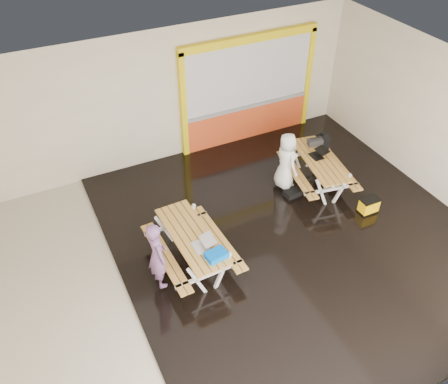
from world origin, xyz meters
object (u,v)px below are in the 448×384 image
picnic_table_left (192,242)px  blue_pouch (216,255)px  person_right (286,161)px  picnic_table_right (318,166)px  toolbox (315,142)px  dark_case (292,193)px  laptop_right (318,154)px  fluke_bag (369,206)px  laptop_left (203,244)px  backpack (323,141)px  person_left (157,255)px

picnic_table_left → blue_pouch: size_ratio=5.38×
picnic_table_left → person_right: 3.27m
picnic_table_right → toolbox: size_ratio=5.59×
dark_case → laptop_right: bearing=16.6°
laptop_right → blue_pouch: (-3.63, -1.94, 0.03)m
picnic_table_right → person_right: (-0.78, 0.24, 0.22)m
dark_case → fluke_bag: (1.24, -1.28, 0.11)m
laptop_left → toolbox: bearing=27.1°
person_right → laptop_right: 0.84m
person_right → backpack: bearing=-73.2°
person_left → blue_pouch: (0.97, -0.50, 0.02)m
backpack → dark_case: bearing=-149.4°
backpack → fluke_bag: size_ratio=1.12×
laptop_left → blue_pouch: 0.38m
laptop_right → picnic_table_left: bearing=-162.6°
fluke_bag → person_right: bearing=127.5°
person_right → laptop_right: bearing=-99.3°
laptop_right → laptop_left: bearing=-157.1°
dark_case → picnic_table_left: bearing=-162.4°
person_right → fluke_bag: size_ratio=3.30×
person_left → backpack: person_left is taller
toolbox → dark_case: toolbox is taller
toolbox → fluke_bag: 2.08m
laptop_right → backpack: backpack is taller
laptop_left → toolbox: size_ratio=1.04×
person_right → laptop_right: size_ratio=3.61×
toolbox → backpack: 0.43m
dark_case → fluke_bag: bearing=-46.0°
person_left → laptop_left: bearing=-100.2°
picnic_table_right → laptop_right: 0.28m
person_left → toolbox: size_ratio=3.76×
dark_case → fluke_bag: fluke_bag is taller
laptop_left → fluke_bag: (4.16, 0.06, -0.65)m
picnic_table_left → person_right: (2.99, 1.31, 0.20)m
picnic_table_left → person_left: (-0.79, -0.24, 0.23)m
laptop_right → blue_pouch: 4.12m
picnic_table_left → backpack: bearing=22.0°
backpack → fluke_bag: 2.17m
toolbox → laptop_right: bearing=-115.2°
picnic_table_right → person_right: person_right is taller
person_right → toolbox: bearing=-74.1°
laptop_right → dark_case: bearing=-163.4°
person_right → toolbox: person_right is taller
picnic_table_right → blue_pouch: blue_pouch is taller
toolbox → dark_case: 1.44m
picnic_table_left → picnic_table_right: size_ratio=0.96×
toolbox → fluke_bag: bearing=-83.7°
laptop_left → laptop_right: size_ratio=1.02×
picnic_table_left → backpack: 4.75m
laptop_left → backpack: size_ratio=0.84×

